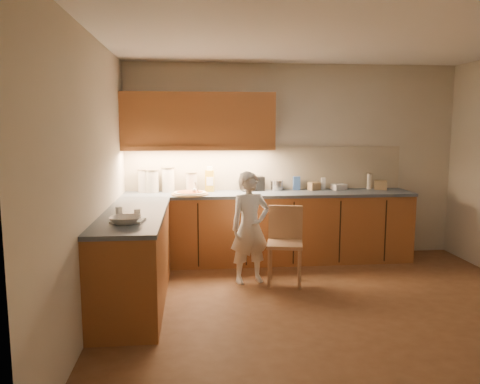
{
  "coord_description": "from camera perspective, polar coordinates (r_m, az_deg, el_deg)",
  "views": [
    {
      "loc": [
        -1.34,
        -4.27,
        1.77
      ],
      "look_at": [
        -0.8,
        1.2,
        1.0
      ],
      "focal_mm": 35.0,
      "sensor_mm": 36.0,
      "label": 1
    }
  ],
  "objects": [
    {
      "name": "room",
      "position": [
        4.47,
        11.87,
        6.6
      ],
      "size": [
        4.54,
        4.5,
        2.62
      ],
      "color": "brown",
      "rests_on": "ground"
    },
    {
      "name": "l_counter",
      "position": [
        5.68,
        -1.29,
        -5.34
      ],
      "size": [
        3.77,
        2.62,
        0.92
      ],
      "color": "#98592C",
      "rests_on": "ground"
    },
    {
      "name": "backsplash",
      "position": [
        6.35,
        3.12,
        2.91
      ],
      "size": [
        3.75,
        0.02,
        0.58
      ],
      "primitive_type": "cube",
      "color": "#BAAE90",
      "rests_on": "l_counter"
    },
    {
      "name": "upper_cabinets",
      "position": [
        6.09,
        -5.09,
        8.69
      ],
      "size": [
        1.95,
        0.36,
        0.73
      ],
      "color": "#98592C",
      "rests_on": "ground"
    },
    {
      "name": "pizza_on_board",
      "position": [
        5.89,
        -6.11,
        -0.16
      ],
      "size": [
        0.46,
        0.46,
        0.19
      ],
      "rotation": [
        0.0,
        0.0,
        -0.35
      ],
      "color": "tan",
      "rests_on": "l_counter"
    },
    {
      "name": "child",
      "position": [
        5.31,
        1.23,
        -4.36
      ],
      "size": [
        0.53,
        0.42,
        1.27
      ],
      "primitive_type": "imported",
      "rotation": [
        0.0,
        0.0,
        0.27
      ],
      "color": "white",
      "rests_on": "ground"
    },
    {
      "name": "wooden_chair",
      "position": [
        5.36,
        5.52,
        -5.7
      ],
      "size": [
        0.47,
        0.47,
        0.87
      ],
      "rotation": [
        0.0,
        0.0,
        -0.21
      ],
      "color": "tan",
      "rests_on": "ground"
    },
    {
      "name": "mixing_bowl",
      "position": [
        4.25,
        -13.8,
        -3.33
      ],
      "size": [
        0.29,
        0.29,
        0.07
      ],
      "primitive_type": "imported",
      "rotation": [
        0.0,
        0.0,
        -0.07
      ],
      "color": "white",
      "rests_on": "l_counter"
    },
    {
      "name": "canister_a",
      "position": [
        6.22,
        -11.68,
        1.37
      ],
      "size": [
        0.15,
        0.15,
        0.3
      ],
      "rotation": [
        0.0,
        0.0,
        -0.42
      ],
      "color": "white",
      "rests_on": "l_counter"
    },
    {
      "name": "canister_b",
      "position": [
        6.17,
        -10.64,
        1.34
      ],
      "size": [
        0.17,
        0.17,
        0.3
      ],
      "rotation": [
        0.0,
        0.0,
        -0.2
      ],
      "color": "beige",
      "rests_on": "l_counter"
    },
    {
      "name": "canister_c",
      "position": [
        6.19,
        -8.76,
        1.53
      ],
      "size": [
        0.17,
        0.17,
        0.33
      ],
      "rotation": [
        0.0,
        0.0,
        0.1
      ],
      "color": "white",
      "rests_on": "l_counter"
    },
    {
      "name": "canister_d",
      "position": [
        6.17,
        -5.94,
        1.25
      ],
      "size": [
        0.16,
        0.16,
        0.26
      ],
      "rotation": [
        0.0,
        0.0,
        -0.38
      ],
      "color": "beige",
      "rests_on": "l_counter"
    },
    {
      "name": "oil_jug",
      "position": [
        6.16,
        -3.71,
        1.46
      ],
      "size": [
        0.13,
        0.1,
        0.33
      ],
      "rotation": [
        0.0,
        0.0,
        -0.23
      ],
      "color": "gold",
      "rests_on": "l_counter"
    },
    {
      "name": "toaster",
      "position": [
        6.24,
        1.54,
        1.04
      ],
      "size": [
        0.32,
        0.21,
        0.19
      ],
      "rotation": [
        0.0,
        0.0,
        0.14
      ],
      "color": "black",
      "rests_on": "l_counter"
    },
    {
      "name": "steel_pot",
      "position": [
        6.29,
        4.48,
        0.82
      ],
      "size": [
        0.18,
        0.18,
        0.13
      ],
      "color": "#B0B1B5",
      "rests_on": "l_counter"
    },
    {
      "name": "blue_box",
      "position": [
        6.36,
        6.91,
        1.08
      ],
      "size": [
        0.1,
        0.07,
        0.18
      ],
      "primitive_type": "cube",
      "rotation": [
        0.0,
        0.0,
        -0.06
      ],
      "color": "#375EA7",
      "rests_on": "l_counter"
    },
    {
      "name": "card_box_a",
      "position": [
        6.39,
        9.02,
        0.72
      ],
      "size": [
        0.18,
        0.16,
        0.11
      ],
      "primitive_type": "cube",
      "rotation": [
        0.0,
        0.0,
        0.41
      ],
      "color": "tan",
      "rests_on": "l_counter"
    },
    {
      "name": "white_bottle",
      "position": [
        6.43,
        10.11,
        0.99
      ],
      "size": [
        0.06,
        0.06,
        0.16
      ],
      "primitive_type": "cube",
      "rotation": [
        0.0,
        0.0,
        -0.11
      ],
      "color": "silver",
      "rests_on": "l_counter"
    },
    {
      "name": "flat_pack",
      "position": [
        6.5,
        11.96,
        0.63
      ],
      "size": [
        0.22,
        0.19,
        0.08
      ],
      "primitive_type": "cube",
      "rotation": [
        0.0,
        0.0,
        0.34
      ],
      "color": "white",
      "rests_on": "l_counter"
    },
    {
      "name": "tall_jar",
      "position": [
        6.64,
        15.49,
        1.29
      ],
      "size": [
        0.07,
        0.07,
        0.22
      ],
      "rotation": [
        0.0,
        0.0,
        0.23
      ],
      "color": "beige",
      "rests_on": "l_counter"
    },
    {
      "name": "card_box_b",
      "position": [
        6.64,
        16.75,
        0.83
      ],
      "size": [
        0.19,
        0.17,
        0.12
      ],
      "primitive_type": "cube",
      "rotation": [
        0.0,
        0.0,
        -0.33
      ],
      "color": "#9C7F54",
      "rests_on": "l_counter"
    },
    {
      "name": "dough_cloth",
      "position": [
        4.34,
        -13.5,
        -3.41
      ],
      "size": [
        0.31,
        0.26,
        0.02
      ],
      "primitive_type": "cube",
      "rotation": [
        0.0,
        0.0,
        -0.15
      ],
      "color": "white",
      "rests_on": "l_counter"
    },
    {
      "name": "spice_jar_a",
      "position": [
        4.62,
        -14.53,
        -2.33
      ],
      "size": [
        0.09,
        0.09,
        0.09
      ],
      "primitive_type": "cylinder",
      "rotation": [
        0.0,
        0.0,
        -0.36
      ],
      "color": "white",
      "rests_on": "l_counter"
    },
    {
      "name": "spice_jar_b",
      "position": [
        4.5,
        -12.4,
        -2.58
      ],
      "size": [
        0.07,
        0.07,
        0.08
      ],
      "primitive_type": "cylinder",
      "rotation": [
        0.0,
        0.0,
        0.11
      ],
      "color": "silver",
      "rests_on": "l_counter"
    }
  ]
}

